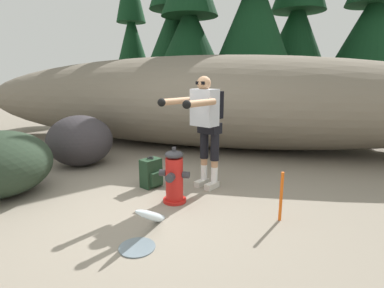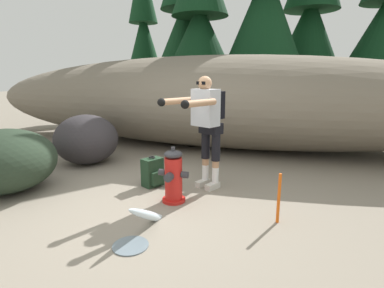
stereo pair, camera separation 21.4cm
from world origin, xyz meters
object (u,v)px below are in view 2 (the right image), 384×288
(fire_hydrant, at_px, (173,177))
(boulder_large, at_px, (86,139))
(utility_worker, at_px, (206,119))
(survey_stake, at_px, (279,198))
(spare_backpack, at_px, (153,172))
(boulder_mid, at_px, (5,161))

(fire_hydrant, bearing_deg, boulder_large, 152.86)
(utility_worker, relative_size, survey_stake, 2.79)
(fire_hydrant, xyz_separation_m, spare_backpack, (-0.53, 0.45, -0.14))
(utility_worker, xyz_separation_m, boulder_large, (-2.55, 0.55, -0.59))
(fire_hydrant, distance_m, survey_stake, 1.39)
(boulder_mid, bearing_deg, fire_hydrant, 9.59)
(boulder_mid, relative_size, survey_stake, 2.36)
(utility_worker, bearing_deg, boulder_large, -77.36)
(spare_backpack, bearing_deg, boulder_large, -175.85)
(fire_hydrant, xyz_separation_m, boulder_large, (-2.27, 1.16, 0.13))
(utility_worker, distance_m, boulder_large, 2.68)
(utility_worker, relative_size, boulder_mid, 1.18)
(fire_hydrant, height_order, spare_backpack, fire_hydrant)
(spare_backpack, relative_size, boulder_mid, 0.33)
(fire_hydrant, relative_size, utility_worker, 0.46)
(utility_worker, distance_m, survey_stake, 1.56)
(survey_stake, bearing_deg, fire_hydrant, 172.55)
(boulder_large, bearing_deg, spare_backpack, -22.26)
(boulder_large, bearing_deg, fire_hydrant, -27.14)
(boulder_large, bearing_deg, boulder_mid, -97.33)
(fire_hydrant, xyz_separation_m, utility_worker, (0.28, 0.61, 0.72))
(survey_stake, bearing_deg, spare_backpack, 161.69)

